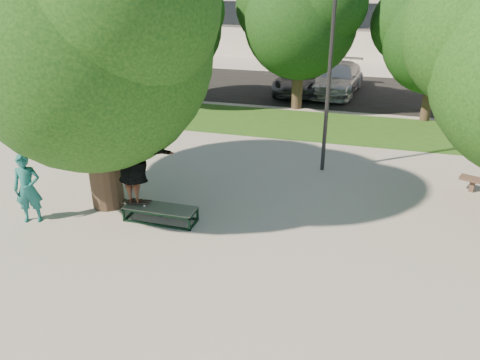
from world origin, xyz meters
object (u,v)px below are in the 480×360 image
(car_silver_a, at_px, (161,72))
(car_grey, at_px, (298,79))
(bystander, at_px, (28,188))
(car_dark, at_px, (308,76))
(tree_left, at_px, (86,32))
(car_silver_b, at_px, (337,78))
(grind_box, at_px, (161,214))
(lamppost, at_px, (330,69))

(car_silver_a, bearing_deg, car_grey, -7.27)
(bystander, height_order, car_dark, bystander)
(bystander, relative_size, car_dark, 0.44)
(bystander, distance_m, car_silver_a, 15.61)
(tree_left, height_order, car_silver_b, tree_left)
(car_silver_a, bearing_deg, car_dark, -0.43)
(car_grey, bearing_deg, car_dark, 64.33)
(bystander, xyz_separation_m, car_grey, (4.12, 15.32, -0.23))
(tree_left, bearing_deg, car_silver_b, 71.46)
(car_grey, bearing_deg, tree_left, -105.36)
(tree_left, height_order, car_dark, tree_left)
(grind_box, relative_size, car_grey, 0.38)
(car_silver_b, bearing_deg, car_dark, 164.70)
(car_silver_a, distance_m, car_dark, 8.00)
(car_dark, height_order, car_grey, car_dark)
(car_grey, bearing_deg, car_silver_b, 6.18)
(car_grey, height_order, car_silver_b, car_silver_b)
(tree_left, xyz_separation_m, car_silver_b, (4.79, 14.29, -3.67))
(grind_box, distance_m, car_grey, 14.50)
(lamppost, distance_m, car_silver_a, 14.32)
(lamppost, xyz_separation_m, car_grey, (-2.45, 10.04, -2.49))
(grind_box, relative_size, bystander, 1.02)
(car_grey, distance_m, car_silver_b, 1.99)
(tree_left, bearing_deg, car_dark, 77.80)
(lamppost, bearing_deg, car_grey, 103.74)
(tree_left, distance_m, lamppost, 6.70)
(tree_left, xyz_separation_m, lamppost, (5.29, 3.91, -1.27))
(lamppost, relative_size, car_dark, 1.51)
(lamppost, xyz_separation_m, grind_box, (-3.50, -4.42, -2.96))
(grind_box, bearing_deg, lamppost, 51.64)
(car_dark, bearing_deg, bystander, -100.30)
(lamppost, distance_m, car_dark, 11.46)
(bystander, xyz_separation_m, car_silver_a, (-3.43, 15.23, -0.24))
(car_grey, bearing_deg, bystander, -108.90)
(grind_box, height_order, car_silver_a, car_silver_a)
(lamppost, distance_m, car_silver_b, 10.67)
(grind_box, xyz_separation_m, car_silver_b, (3.00, 14.80, 0.56))
(car_dark, xyz_separation_m, car_silver_b, (1.57, -0.61, 0.08))
(tree_left, xyz_separation_m, car_grey, (2.84, 13.94, -3.76))
(car_silver_b, bearing_deg, grind_box, -95.48)
(tree_left, relative_size, car_dark, 1.76)
(grind_box, bearing_deg, car_grey, 85.86)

